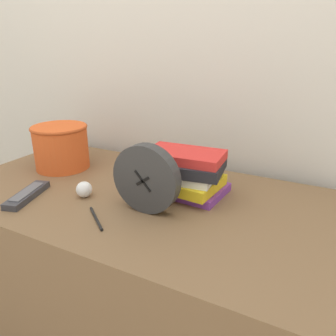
{
  "coord_description": "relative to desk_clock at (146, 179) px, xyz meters",
  "views": [
    {
      "loc": [
        0.54,
        -0.47,
        1.19
      ],
      "look_at": [
        0.12,
        0.34,
        0.84
      ],
      "focal_mm": 35.0,
      "sensor_mm": 36.0,
      "label": 1
    }
  ],
  "objects": [
    {
      "name": "crumpled_paper_ball",
      "position": [
        -0.22,
        -0.01,
        -0.08
      ],
      "size": [
        0.05,
        0.05,
        0.05
      ],
      "color": "white",
      "rests_on": "desk"
    },
    {
      "name": "pen",
      "position": [
        -0.09,
        -0.11,
        -0.1
      ],
      "size": [
        0.11,
        0.09,
        0.01
      ],
      "color": "black",
      "rests_on": "desk"
    },
    {
      "name": "desk",
      "position": [
        -0.1,
        0.08,
        -0.47
      ],
      "size": [
        1.25,
        0.67,
        0.73
      ],
      "color": "brown",
      "rests_on": "ground_plane"
    },
    {
      "name": "desk_clock",
      "position": [
        0.0,
        0.0,
        0.0
      ],
      "size": [
        0.2,
        0.04,
        0.2
      ],
      "color": "#333333",
      "rests_on": "desk"
    },
    {
      "name": "tv_remote",
      "position": [
        -0.38,
        -0.1,
        -0.09
      ],
      "size": [
        0.1,
        0.19,
        0.02
      ],
      "color": "#333338",
      "rests_on": "desk"
    },
    {
      "name": "wall_back",
      "position": [
        -0.1,
        0.49,
        0.37
      ],
      "size": [
        6.0,
        0.04,
        2.4
      ],
      "color": "silver",
      "rests_on": "ground_plane"
    },
    {
      "name": "basket",
      "position": [
        -0.48,
        0.16,
        -0.01
      ],
      "size": [
        0.21,
        0.21,
        0.17
      ],
      "color": "#E05623",
      "rests_on": "desk"
    },
    {
      "name": "book_stack",
      "position": [
        0.05,
        0.16,
        -0.03
      ],
      "size": [
        0.25,
        0.22,
        0.15
      ],
      "color": "#7A3899",
      "rests_on": "desk"
    }
  ]
}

